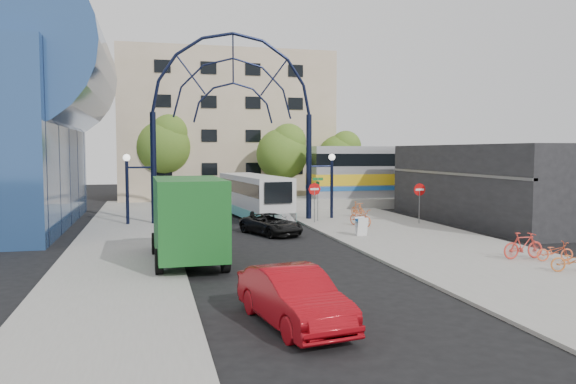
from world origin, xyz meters
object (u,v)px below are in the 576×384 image
object	(u,v)px
city_bus	(254,196)
red_sedan	(294,297)
stop_sign	(314,193)
tree_north_a	(284,151)
train_car	(450,171)
black_suv	(271,224)
tree_north_c	(341,155)
tree_north_b	(165,144)
green_truck	(187,220)
bike_far_a	(573,260)
bike_far_b	(523,246)
bike_far_c	(555,251)
street_name_sign	(318,190)
bike_near_a	(360,218)
gateway_arch	(233,89)
sandwich_board	(361,224)
bike_near_b	(357,209)
do_not_enter_sign	(420,194)

from	to	relation	value
city_bus	red_sedan	world-z (taller)	city_bus
stop_sign	city_bus	bearing A→B (deg)	125.49
tree_north_a	red_sedan	bearing A→B (deg)	-102.99
stop_sign	train_car	world-z (taller)	train_car
train_car	black_suv	world-z (taller)	train_car
train_car	tree_north_c	world-z (taller)	tree_north_c
city_bus	red_sedan	distance (m)	24.23
tree_north_a	tree_north_b	bearing A→B (deg)	158.20
green_truck	bike_far_a	distance (m)	14.92
tree_north_a	bike_far_b	size ratio (longest dim) A/B	3.78
train_car	bike_far_a	xyz separation A→B (m)	(-10.07, -26.30, -2.35)
bike_far_c	train_car	bearing A→B (deg)	-10.67
green_truck	black_suv	xyz separation A→B (m)	(5.00, 6.84, -1.18)
street_name_sign	tree_north_a	bearing A→B (deg)	86.04
red_sedan	bike_near_a	bearing A→B (deg)	53.61
bike_near_a	bike_far_a	size ratio (longest dim) A/B	1.17
street_name_sign	red_sedan	xyz separation A→B (m)	(-6.82, -20.25, -1.37)
black_suv	bike_far_b	bearing A→B (deg)	-70.85
gateway_arch	stop_sign	distance (m)	8.37
stop_sign	bike_far_b	size ratio (longest dim) A/B	1.35
bike_near_a	bike_far_b	xyz separation A→B (m)	(2.80, -11.35, 0.05)
sandwich_board	bike_near_a	xyz separation A→B (m)	(1.40, 3.73, -0.12)
bike_far_a	bike_near_b	bearing A→B (deg)	19.83
tree_north_c	bike_far_b	xyz separation A→B (m)	(-2.32, -29.57, -3.60)
stop_sign	bike_near_a	world-z (taller)	stop_sign
city_bus	black_suv	xyz separation A→B (m)	(-0.49, -8.08, -0.96)
bike_near_a	bike_near_b	distance (m)	4.53
bike_far_a	bike_far_c	size ratio (longest dim) A/B	1.07
city_bus	bike_near_a	world-z (taller)	city_bus
sandwich_board	black_suv	bearing A→B (deg)	152.48
bike_near_b	bike_far_a	size ratio (longest dim) A/B	1.06
tree_north_c	bike_far_a	distance (m)	32.52
street_name_sign	train_car	bearing A→B (deg)	32.42
gateway_arch	red_sedan	bearing A→B (deg)	-94.28
city_bus	street_name_sign	bearing A→B (deg)	-52.86
do_not_enter_sign	street_name_sign	distance (m)	6.36
bike_far_b	city_bus	bearing A→B (deg)	24.04
tree_north_a	red_sedan	xyz separation A→B (m)	(-7.74, -33.57, -3.85)
gateway_arch	tree_north_c	distance (m)	18.95
tree_north_c	red_sedan	bearing A→B (deg)	-111.12
sandwich_board	red_sedan	size ratio (longest dim) A/B	0.21
tree_north_a	city_bus	distance (m)	10.99
street_name_sign	bike_far_b	xyz separation A→B (m)	(4.60, -14.24, -1.45)
bike_near_a	street_name_sign	bearing A→B (deg)	103.61
tree_north_c	bike_far_b	world-z (taller)	tree_north_c
do_not_enter_sign	sandwich_board	world-z (taller)	do_not_enter_sign
gateway_arch	bike_far_a	world-z (taller)	gateway_arch
stop_sign	tree_north_c	distance (m)	17.68
gateway_arch	bike_far_b	xyz separation A→B (m)	(9.80, -15.64, -7.88)
sandwich_board	bike_far_a	xyz separation A→B (m)	(4.33, -10.28, -0.19)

